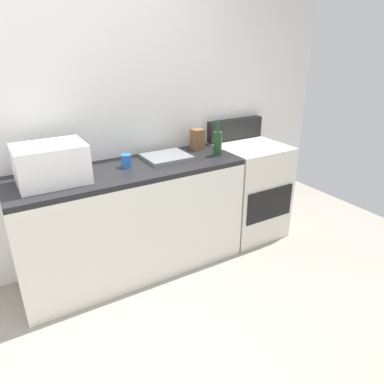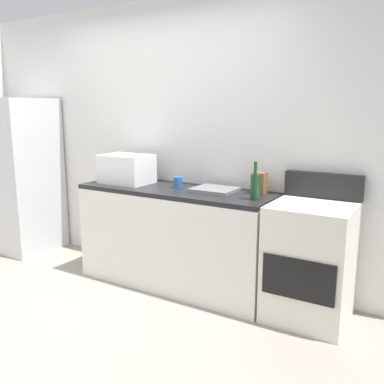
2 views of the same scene
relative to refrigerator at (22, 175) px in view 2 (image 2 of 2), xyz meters
name	(u,v)px [view 2 (image 2 of 2)]	position (x,y,z in m)	size (l,w,h in m)	color
ground_plane	(52,333)	(1.75, -1.15, -0.85)	(6.00, 6.00, 0.00)	gray
wall_back	(170,139)	(1.75, 0.40, 0.45)	(5.00, 0.10, 2.60)	silver
kitchen_counter	(176,237)	(2.05, 0.05, -0.40)	(1.80, 0.60, 0.90)	silver
refrigerator	(22,175)	(0.00, 0.00, 0.00)	(0.68, 0.66, 1.70)	silver
stove_oven	(310,260)	(3.27, 0.06, -0.39)	(0.60, 0.61, 1.10)	silver
microwave	(126,169)	(1.50, 0.04, 0.18)	(0.46, 0.34, 0.27)	white
sink_basin	(215,190)	(2.41, 0.11, 0.06)	(0.36, 0.32, 0.03)	slate
wine_bottle	(255,186)	(2.83, -0.03, 0.16)	(0.07, 0.07, 0.30)	#193F1E
coffee_mug	(178,182)	(2.05, 0.08, 0.10)	(0.08, 0.08, 0.10)	#2659A5
knife_block	(260,183)	(2.78, 0.21, 0.14)	(0.10, 0.10, 0.18)	brown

